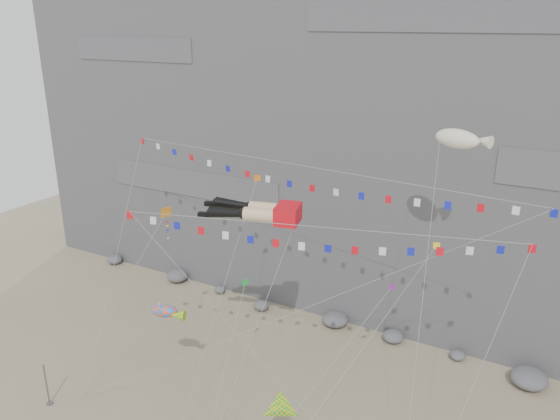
% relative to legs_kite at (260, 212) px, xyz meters
% --- Properties ---
extents(cliff, '(80.00, 28.00, 50.00)m').
position_rel_legs_kite_xyz_m(cliff, '(1.03, 27.46, 9.27)').
color(cliff, slate).
rests_on(cliff, ground).
extents(talus_boulders, '(60.00, 3.00, 1.20)m').
position_rel_legs_kite_xyz_m(talus_boulders, '(1.03, 12.46, -15.13)').
color(talus_boulders, slate).
rests_on(talus_boulders, ground).
extents(anchor_pole_left, '(0.12, 0.12, 3.69)m').
position_rel_legs_kite_xyz_m(anchor_pole_left, '(-14.07, -9.53, -13.88)').
color(anchor_pole_left, slate).
rests_on(anchor_pole_left, ground).
extents(legs_kite, '(7.73, 15.07, 20.83)m').
position_rel_legs_kite_xyz_m(legs_kite, '(0.00, 0.00, 0.00)').
color(legs_kite, red).
rests_on(legs_kite, ground).
extents(flag_banner_upper, '(35.86, 14.08, 25.58)m').
position_rel_legs_kite_xyz_m(flag_banner_upper, '(0.91, 4.61, 2.53)').
color(flag_banner_upper, red).
rests_on(flag_banner_upper, ground).
extents(flag_banner_lower, '(25.47, 8.82, 19.22)m').
position_rel_legs_kite_xyz_m(flag_banner_lower, '(5.34, -1.89, 0.43)').
color(flag_banner_lower, red).
rests_on(flag_banner_lower, ground).
extents(harlequin_kite, '(6.44, 8.98, 17.72)m').
position_rel_legs_kite_xyz_m(harlequin_kite, '(-7.62, -1.57, -0.95)').
color(harlequin_kite, red).
rests_on(harlequin_kite, ground).
extents(fish_windsock, '(8.40, 4.72, 10.89)m').
position_rel_legs_kite_xyz_m(fish_windsock, '(-6.08, -4.25, -7.78)').
color(fish_windsock, '#FF540D').
rests_on(fish_windsock, ground).
extents(delta_kite, '(5.07, 6.16, 8.56)m').
position_rel_legs_kite_xyz_m(delta_kite, '(5.68, -7.17, -10.08)').
color(delta_kite, yellow).
rests_on(delta_kite, ground).
extents(blimp_windsock, '(4.41, 14.20, 24.74)m').
position_rel_legs_kite_xyz_m(blimp_windsock, '(12.08, 6.47, 5.39)').
color(blimp_windsock, '#FCF1CF').
rests_on(blimp_windsock, ground).
extents(small_kite_a, '(1.64, 14.52, 21.97)m').
position_rel_legs_kite_xyz_m(small_kite_a, '(-2.37, 3.25, 0.99)').
color(small_kite_a, orange).
rests_on(small_kite_a, ground).
extents(small_kite_b, '(6.65, 12.26, 17.11)m').
position_rel_legs_kite_xyz_m(small_kite_b, '(9.40, 1.80, -4.90)').
color(small_kite_b, purple).
rests_on(small_kite_b, ground).
extents(small_kite_c, '(2.54, 10.06, 14.20)m').
position_rel_legs_kite_xyz_m(small_kite_c, '(-0.47, -1.58, -5.38)').
color(small_kite_c, green).
rests_on(small_kite_c, ground).
extents(small_kite_d, '(7.70, 15.02, 21.64)m').
position_rel_legs_kite_xyz_m(small_kite_d, '(11.96, 2.49, -1.70)').
color(small_kite_d, yellow).
rests_on(small_kite_d, ground).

